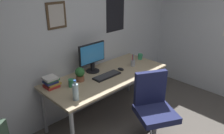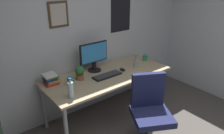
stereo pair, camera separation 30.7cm
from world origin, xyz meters
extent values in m
cube|color=silver|center=(0.00, 2.15, 1.30)|extent=(4.40, 0.08, 2.60)
cube|color=#4C3823|center=(-0.31, 2.11, 1.58)|extent=(0.28, 0.02, 0.34)
cube|color=beige|center=(-0.31, 2.09, 1.58)|extent=(0.22, 0.00, 0.28)
cube|color=black|center=(0.78, 2.11, 1.47)|extent=(0.40, 0.01, 0.56)
cube|color=tan|center=(0.18, 1.67, 0.71)|extent=(1.87, 0.79, 0.03)
cylinder|color=#9EA0A5|center=(-0.70, 1.34, 0.35)|extent=(0.05, 0.05, 0.69)
cylinder|color=#9EA0A5|center=(1.05, 1.34, 0.35)|extent=(0.05, 0.05, 0.69)
cylinder|color=#9EA0A5|center=(-0.70, 2.01, 0.35)|extent=(0.05, 0.05, 0.69)
cylinder|color=#9EA0A5|center=(1.05, 2.01, 0.35)|extent=(0.05, 0.05, 0.69)
cube|color=#1E234C|center=(0.20, 0.82, 0.46)|extent=(0.62, 0.62, 0.08)
cube|color=#1E234C|center=(0.30, 1.00, 0.72)|extent=(0.40, 0.26, 0.45)
cylinder|color=#9EA0A5|center=(0.20, 0.82, 0.21)|extent=(0.08, 0.08, 0.42)
cylinder|color=black|center=(0.41, 1.01, 0.02)|extent=(0.05, 0.05, 0.04)
cylinder|color=black|center=(0.10, 1.91, 0.73)|extent=(0.20, 0.20, 0.01)
cube|color=black|center=(0.10, 1.91, 0.80)|extent=(0.05, 0.04, 0.12)
cube|color=black|center=(0.10, 1.92, 1.01)|extent=(0.46, 0.02, 0.30)
cube|color=#338CD8|center=(0.10, 1.90, 1.01)|extent=(0.43, 0.00, 0.27)
cube|color=black|center=(0.13, 1.63, 0.74)|extent=(0.43, 0.15, 0.02)
cube|color=#38383A|center=(0.13, 1.63, 0.75)|extent=(0.41, 0.13, 0.00)
ellipsoid|color=black|center=(0.43, 1.64, 0.74)|extent=(0.06, 0.11, 0.04)
cylinder|color=silver|center=(-0.56, 1.42, 0.82)|extent=(0.07, 0.07, 0.20)
cylinder|color=silver|center=(-0.56, 1.42, 0.94)|extent=(0.03, 0.03, 0.04)
cylinder|color=#2659B2|center=(-0.56, 1.42, 0.97)|extent=(0.03, 0.03, 0.01)
cylinder|color=#2D8C59|center=(-0.41, 1.73, 0.78)|extent=(0.07, 0.07, 0.10)
torus|color=#2D8C59|center=(-0.36, 1.73, 0.78)|extent=(0.05, 0.01, 0.05)
cylinder|color=#2D8C59|center=(1.01, 1.74, 0.77)|extent=(0.07, 0.07, 0.10)
torus|color=#2D8C59|center=(1.06, 1.74, 0.78)|extent=(0.05, 0.01, 0.05)
cylinder|color=brown|center=(-0.22, 1.78, 0.76)|extent=(0.11, 0.11, 0.07)
sphere|color=#2D6B33|center=(-0.22, 1.78, 0.85)|extent=(0.13, 0.13, 0.13)
ellipsoid|color=#287A38|center=(-0.25, 1.81, 0.87)|extent=(0.07, 0.08, 0.02)
ellipsoid|color=#287A38|center=(-0.19, 1.81, 0.88)|extent=(0.07, 0.08, 0.02)
ellipsoid|color=#287A38|center=(-0.25, 1.75, 0.85)|extent=(0.08, 0.07, 0.02)
cylinder|color=#9EA0A5|center=(0.69, 1.63, 0.77)|extent=(0.07, 0.07, 0.09)
cylinder|color=#263FBF|center=(0.69, 1.63, 0.85)|extent=(0.01, 0.01, 0.13)
cylinder|color=red|center=(0.68, 1.63, 0.85)|extent=(0.01, 0.01, 0.13)
cylinder|color=black|center=(0.70, 1.63, 0.85)|extent=(0.01, 0.01, 0.13)
cylinder|color=#9EA0A5|center=(0.70, 1.63, 0.85)|extent=(0.01, 0.03, 0.14)
cylinder|color=#9EA0A5|center=(0.69, 1.63, 0.85)|extent=(0.01, 0.02, 0.14)
cube|color=#B22D28|center=(-0.60, 1.89, 0.74)|extent=(0.17, 0.16, 0.03)
cube|color=gold|center=(-0.57, 1.89, 0.77)|extent=(0.17, 0.14, 0.02)
cube|color=navy|center=(-0.60, 1.91, 0.80)|extent=(0.15, 0.15, 0.03)
cube|color=#33723F|center=(-0.59, 1.89, 0.83)|extent=(0.17, 0.12, 0.03)
cube|color=silver|center=(-0.60, 1.90, 0.85)|extent=(0.16, 0.17, 0.03)
camera|label=1|loc=(-1.81, -0.45, 2.07)|focal=35.40mm
camera|label=2|loc=(-1.58, -0.65, 2.07)|focal=35.40mm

